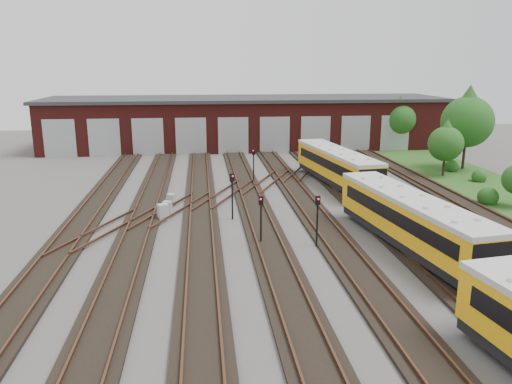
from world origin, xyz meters
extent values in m
plane|color=#403D3B|center=(0.00, 0.00, 0.00)|extent=(120.00, 120.00, 0.00)
cube|color=black|center=(-14.00, 0.00, 0.09)|extent=(2.40, 70.00, 0.18)
cube|color=#543321|center=(-14.72, 0.00, 0.26)|extent=(0.10, 70.00, 0.15)
cube|color=#543321|center=(-13.28, 0.00, 0.26)|extent=(0.10, 70.00, 0.15)
cube|color=black|center=(-10.00, 0.00, 0.09)|extent=(2.40, 70.00, 0.18)
cube|color=#543321|center=(-10.72, 0.00, 0.26)|extent=(0.10, 70.00, 0.15)
cube|color=#543321|center=(-9.28, 0.00, 0.26)|extent=(0.10, 70.00, 0.15)
cube|color=black|center=(-6.00, 0.00, 0.09)|extent=(2.40, 70.00, 0.18)
cube|color=#543321|center=(-6.72, 0.00, 0.26)|extent=(0.10, 70.00, 0.15)
cube|color=#543321|center=(-5.28, 0.00, 0.26)|extent=(0.10, 70.00, 0.15)
cube|color=black|center=(-2.00, 0.00, 0.09)|extent=(2.40, 70.00, 0.18)
cube|color=#543321|center=(-2.72, 0.00, 0.26)|extent=(0.10, 70.00, 0.15)
cube|color=#543321|center=(-1.28, 0.00, 0.26)|extent=(0.10, 70.00, 0.15)
cube|color=black|center=(2.00, 0.00, 0.09)|extent=(2.40, 70.00, 0.18)
cube|color=#543321|center=(1.28, 0.00, 0.26)|extent=(0.10, 70.00, 0.15)
cube|color=#543321|center=(2.72, 0.00, 0.26)|extent=(0.10, 70.00, 0.15)
cube|color=black|center=(6.00, 0.00, 0.09)|extent=(2.40, 70.00, 0.18)
cube|color=#543321|center=(5.28, 0.00, 0.26)|extent=(0.10, 70.00, 0.15)
cube|color=#543321|center=(6.72, 0.00, 0.26)|extent=(0.10, 70.00, 0.15)
cube|color=black|center=(10.00, 0.00, 0.09)|extent=(2.40, 70.00, 0.18)
cube|color=#543321|center=(9.28, 0.00, 0.26)|extent=(0.10, 70.00, 0.15)
cube|color=#543321|center=(10.72, 0.00, 0.26)|extent=(0.10, 70.00, 0.15)
cube|color=#543321|center=(-8.00, 10.00, 0.26)|extent=(5.40, 9.62, 0.15)
cube|color=#543321|center=(-4.00, 14.00, 0.26)|extent=(5.40, 9.62, 0.15)
cube|color=#543321|center=(0.00, 18.00, 0.26)|extent=(5.40, 9.62, 0.15)
cube|color=#543321|center=(-12.00, 6.00, 0.26)|extent=(5.40, 9.62, 0.15)
cube|color=#543321|center=(4.00, 22.00, 0.26)|extent=(5.40, 9.62, 0.15)
cube|color=#551815|center=(0.00, 40.00, 3.00)|extent=(50.00, 12.00, 6.00)
cube|color=#2F2F31|center=(0.00, 40.00, 6.15)|extent=(51.00, 12.50, 0.40)
cube|color=#9A9D9F|center=(-22.00, 33.98, 2.20)|extent=(3.60, 0.12, 4.40)
cube|color=#9A9D9F|center=(-17.00, 33.98, 2.20)|extent=(3.60, 0.12, 4.40)
cube|color=#9A9D9F|center=(-12.00, 33.98, 2.20)|extent=(3.60, 0.12, 4.40)
cube|color=#9A9D9F|center=(-7.00, 33.98, 2.20)|extent=(3.60, 0.12, 4.40)
cube|color=#9A9D9F|center=(-2.00, 33.98, 2.20)|extent=(3.60, 0.12, 4.40)
cube|color=#9A9D9F|center=(3.00, 33.98, 2.20)|extent=(3.60, 0.12, 4.40)
cube|color=#9A9D9F|center=(8.00, 33.98, 2.20)|extent=(3.60, 0.12, 4.40)
cube|color=#9A9D9F|center=(13.00, 33.98, 2.20)|extent=(3.60, 0.12, 4.40)
cube|color=#9A9D9F|center=(18.00, 33.98, 2.20)|extent=(3.60, 0.12, 4.40)
cube|color=black|center=(6.00, 0.99, 0.60)|extent=(3.96, 13.87, 0.55)
cube|color=yellow|center=(6.00, 0.99, 1.88)|extent=(4.23, 13.91, 2.01)
cube|color=silver|center=(6.00, 0.99, 3.03)|extent=(4.32, 13.92, 0.27)
cube|color=black|center=(4.80, 0.82, 2.11)|extent=(1.71, 11.96, 0.78)
cube|color=black|center=(7.20, 1.16, 2.11)|extent=(1.71, 11.96, 0.78)
cube|color=black|center=(6.00, 16.99, 0.60)|extent=(3.96, 13.87, 0.55)
cube|color=yellow|center=(6.00, 16.99, 1.88)|extent=(4.23, 13.91, 2.01)
cube|color=silver|center=(6.00, 16.99, 3.03)|extent=(4.32, 13.92, 0.27)
cube|color=black|center=(4.80, 16.82, 2.11)|extent=(1.71, 11.96, 0.78)
cube|color=black|center=(7.20, 17.16, 2.11)|extent=(1.71, 11.96, 0.78)
cylinder|color=black|center=(-2.45, 2.74, 1.23)|extent=(0.11, 0.11, 2.45)
cube|color=black|center=(-2.45, 2.74, 2.72)|extent=(0.30, 0.23, 0.53)
sphere|color=red|center=(-2.45, 2.63, 2.82)|extent=(0.13, 0.13, 0.13)
cylinder|color=black|center=(0.78, 2.05, 1.27)|extent=(0.11, 0.11, 2.54)
cube|color=black|center=(0.78, 2.05, 2.80)|extent=(0.28, 0.19, 0.53)
sphere|color=red|center=(0.78, 1.95, 2.91)|extent=(0.13, 0.13, 0.13)
cylinder|color=black|center=(-3.82, 7.85, 1.35)|extent=(0.11, 0.11, 2.71)
cube|color=black|center=(-3.82, 7.85, 2.99)|extent=(0.32, 0.26, 0.56)
sphere|color=red|center=(-3.82, 7.74, 3.10)|extent=(0.13, 0.13, 0.13)
cylinder|color=black|center=(-1.22, 18.36, 1.33)|extent=(0.11, 0.11, 2.65)
cube|color=black|center=(-1.22, 18.36, 2.92)|extent=(0.31, 0.24, 0.54)
sphere|color=red|center=(-1.22, 18.25, 3.03)|extent=(0.13, 0.13, 0.13)
cube|color=#ABAEB0|center=(-8.58, 8.23, 0.57)|extent=(0.85, 0.78, 1.14)
cube|color=#ABAEB0|center=(-8.36, 9.51, 0.49)|extent=(0.70, 0.64, 0.98)
cube|color=#ABAEB0|center=(-8.23, 11.97, 0.44)|extent=(0.66, 0.61, 0.88)
cube|color=#ABAEB0|center=(5.75, 12.83, 0.45)|extent=(0.56, 0.48, 0.91)
cube|color=#ABAEB0|center=(8.63, 6.89, 0.51)|extent=(0.64, 0.54, 1.02)
cylinder|color=black|center=(18.87, 35.00, 1.05)|extent=(0.24, 0.24, 2.09)
sphere|color=#1A4A15|center=(18.87, 35.00, 3.84)|extent=(4.07, 4.07, 4.07)
cone|color=#1A4A15|center=(18.87, 35.00, 5.29)|extent=(3.49, 3.49, 2.91)
cylinder|color=black|center=(17.29, 19.57, 0.85)|extent=(0.23, 0.23, 1.70)
sphere|color=#1A4A15|center=(17.29, 19.57, 3.13)|extent=(3.32, 3.32, 3.32)
cone|color=#1A4A15|center=(17.29, 19.57, 4.31)|extent=(2.84, 2.84, 2.37)
cylinder|color=black|center=(20.86, 22.49, 1.32)|extent=(0.27, 0.27, 2.64)
sphere|color=#1A4A15|center=(20.86, 22.49, 4.84)|extent=(5.14, 5.14, 5.14)
cone|color=#1A4A15|center=(20.86, 22.49, 6.68)|extent=(4.40, 4.40, 3.67)
sphere|color=#1A4A15|center=(16.00, 9.67, 0.78)|extent=(1.57, 1.57, 1.57)
sphere|color=#1A4A15|center=(19.08, 21.45, 0.69)|extent=(1.39, 1.39, 1.39)
sphere|color=#1A4A15|center=(19.41, 16.85, 0.66)|extent=(1.33, 1.33, 1.33)
camera|label=1|loc=(-5.85, -25.17, 10.41)|focal=35.00mm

